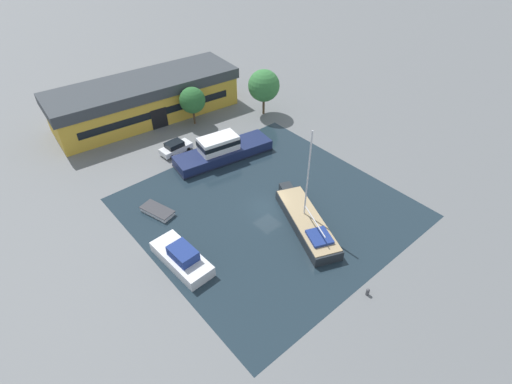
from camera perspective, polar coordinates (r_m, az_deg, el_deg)
The scene contains 11 objects.
ground_plane at distance 44.90m, azimuth 1.71°, elevation -2.24°, with size 440.00×440.00×0.00m, color slate.
water_canal at distance 44.90m, azimuth 1.71°, elevation -2.24°, with size 27.41×27.37×0.01m, color #1E2D38.
warehouse_building at distance 63.30m, azimuth -15.46°, elevation 12.76°, with size 28.42×11.37×5.83m.
quay_tree_near_building at distance 59.39m, azimuth -9.08°, elevation 12.82°, with size 3.75×3.75×5.68m.
quay_tree_by_water at distance 61.24m, azimuth 1.13°, elevation 14.95°, with size 4.72×4.72×6.95m.
parked_car at distance 54.37m, azimuth -11.41°, elevation 6.27°, with size 4.37×2.08×1.68m.
sailboat_moored at distance 42.57m, azimuth 7.18°, elevation -4.17°, with size 6.96×11.97×11.30m.
motor_cruiser at distance 52.25m, azimuth -4.87°, elevation 5.94°, with size 13.48×5.73×3.28m.
small_dinghy at distance 45.36m, azimuth -13.90°, elevation -2.64°, with size 2.76×4.17×0.55m.
cabin_boat at distance 39.17m, azimuth -10.53°, elevation -9.21°, with size 3.09×7.02×2.21m.
mooring_bollard at distance 37.89m, azimuth 15.67°, elevation -13.55°, with size 0.34×0.34×0.76m.
Camera 1 is at (-22.95, -24.66, 29.68)m, focal length 28.00 mm.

